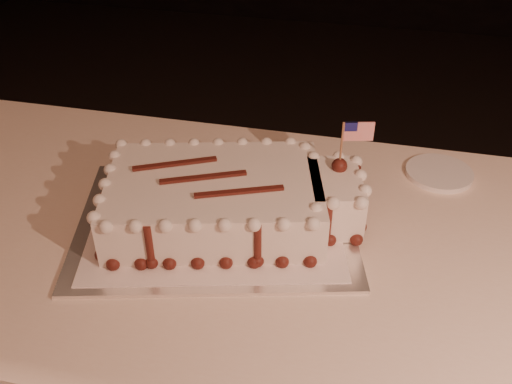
% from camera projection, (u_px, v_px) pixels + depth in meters
% --- Properties ---
extents(banquet_table, '(2.40, 0.80, 0.75)m').
position_uv_depth(banquet_table, '(310.00, 371.00, 1.28)').
color(banquet_table, '#FFDDC5').
rests_on(banquet_table, ground).
extents(cake_board, '(0.61, 0.51, 0.01)m').
position_uv_depth(cake_board, '(216.00, 221.00, 1.11)').
color(cake_board, white).
rests_on(cake_board, banquet_table).
extents(doily, '(0.55, 0.46, 0.00)m').
position_uv_depth(doily, '(216.00, 219.00, 1.10)').
color(doily, white).
rests_on(doily, cake_board).
extents(sheet_cake, '(0.52, 0.36, 0.20)m').
position_uv_depth(sheet_cake, '(230.00, 199.00, 1.08)').
color(sheet_cake, white).
rests_on(sheet_cake, doily).
extents(side_plate, '(0.14, 0.14, 0.01)m').
position_uv_depth(side_plate, '(439.00, 173.00, 1.24)').
color(side_plate, white).
rests_on(side_plate, banquet_table).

